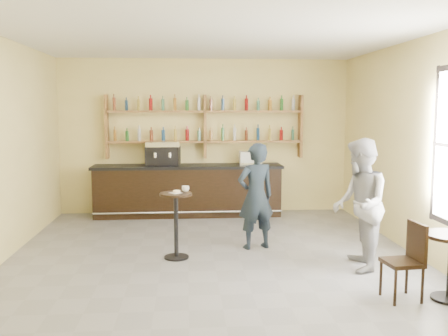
{
  "coord_description": "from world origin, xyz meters",
  "views": [
    {
      "loc": [
        -0.38,
        -6.94,
        2.17
      ],
      "look_at": [
        0.2,
        0.8,
        1.25
      ],
      "focal_mm": 40.0,
      "sensor_mm": 36.0,
      "label": 1
    }
  ],
  "objects": [
    {
      "name": "floor",
      "position": [
        0.0,
        0.0,
        0.0
      ],
      "size": [
        7.0,
        7.0,
        0.0
      ],
      "primitive_type": "plane",
      "color": "slate",
      "rests_on": "ground"
    },
    {
      "name": "ceiling",
      "position": [
        0.0,
        0.0,
        3.2
      ],
      "size": [
        7.0,
        7.0,
        0.0
      ],
      "primitive_type": "plane",
      "rotation": [
        3.14,
        0.0,
        0.0
      ],
      "color": "white",
      "rests_on": "wall_back"
    },
    {
      "name": "wall_back",
      "position": [
        0.0,
        3.5,
        1.6
      ],
      "size": [
        7.0,
        0.0,
        7.0
      ],
      "primitive_type": "plane",
      "rotation": [
        1.57,
        0.0,
        0.0
      ],
      "color": "#E6D282",
      "rests_on": "floor"
    },
    {
      "name": "wall_front",
      "position": [
        0.0,
        -3.5,
        1.6
      ],
      "size": [
        7.0,
        0.0,
        7.0
      ],
      "primitive_type": "plane",
      "rotation": [
        -1.57,
        0.0,
        0.0
      ],
      "color": "#E6D282",
      "rests_on": "floor"
    },
    {
      "name": "wall_right",
      "position": [
        3.0,
        0.0,
        1.6
      ],
      "size": [
        0.0,
        7.0,
        7.0
      ],
      "primitive_type": "plane",
      "rotation": [
        1.57,
        0.0,
        -1.57
      ],
      "color": "#E6D282",
      "rests_on": "floor"
    },
    {
      "name": "shelf_unit",
      "position": [
        0.0,
        3.37,
        1.81
      ],
      "size": [
        4.0,
        0.26,
        1.4
      ],
      "primitive_type": null,
      "color": "brown",
      "rests_on": "wall_back"
    },
    {
      "name": "liquor_bottles",
      "position": [
        0.0,
        3.37,
        1.98
      ],
      "size": [
        3.68,
        0.1,
        1.0
      ],
      "primitive_type": null,
      "color": "#8C5919",
      "rests_on": "shelf_unit"
    },
    {
      "name": "bar_counter",
      "position": [
        -0.36,
        3.15,
        0.52
      ],
      "size": [
        3.83,
        0.75,
        1.04
      ],
      "primitive_type": null,
      "color": "black",
      "rests_on": "floor"
    },
    {
      "name": "espresso_machine",
      "position": [
        -0.86,
        3.15,
        1.28
      ],
      "size": [
        0.71,
        0.5,
        0.48
      ],
      "primitive_type": null,
      "rotation": [
        0.0,
        0.0,
        -0.1
      ],
      "color": "black",
      "rests_on": "bar_counter"
    },
    {
      "name": "pastry_case",
      "position": [
        0.91,
        3.15,
        1.17
      ],
      "size": [
        0.47,
        0.39,
        0.27
      ],
      "primitive_type": null,
      "rotation": [
        0.0,
        0.0,
        0.07
      ],
      "color": "silver",
      "rests_on": "bar_counter"
    },
    {
      "name": "pedestal_table",
      "position": [
        -0.54,
        0.19,
        0.48
      ],
      "size": [
        0.53,
        0.53,
        0.97
      ],
      "primitive_type": null,
      "rotation": [
        0.0,
        0.0,
        -0.14
      ],
      "color": "black",
      "rests_on": "floor"
    },
    {
      "name": "napkin",
      "position": [
        -0.54,
        0.19,
        0.97
      ],
      "size": [
        0.21,
        0.21,
        0.0
      ],
      "primitive_type": "cube",
      "rotation": [
        0.0,
        0.0,
        0.68
      ],
      "color": "white",
      "rests_on": "pedestal_table"
    },
    {
      "name": "donut",
      "position": [
        -0.53,
        0.18,
        0.99
      ],
      "size": [
        0.14,
        0.14,
        0.04
      ],
      "primitive_type": "torus",
      "rotation": [
        0.0,
        0.0,
        -0.39
      ],
      "color": "gold",
      "rests_on": "napkin"
    },
    {
      "name": "cup_pedestal",
      "position": [
        -0.4,
        0.29,
        1.01
      ],
      "size": [
        0.12,
        0.12,
        0.09
      ],
      "primitive_type": "imported",
      "rotation": [
        0.0,
        0.0,
        -0.11
      ],
      "color": "white",
      "rests_on": "pedestal_table"
    },
    {
      "name": "man_main",
      "position": [
        0.68,
        0.63,
        0.83
      ],
      "size": [
        0.69,
        0.55,
        1.65
      ],
      "primitive_type": "imported",
      "rotation": [
        0.0,
        0.0,
        3.44
      ],
      "color": "black",
      "rests_on": "floor"
    },
    {
      "name": "chair_west",
      "position": [
        2.05,
        -1.61,
        0.45
      ],
      "size": [
        0.42,
        0.42,
        0.89
      ],
      "primitive_type": null,
      "rotation": [
        0.0,
        0.0,
        -1.47
      ],
      "color": "black",
      "rests_on": "floor"
    },
    {
      "name": "patron_second",
      "position": [
        1.93,
        -0.51,
        0.89
      ],
      "size": [
        0.83,
        0.98,
        1.79
      ],
      "primitive_type": "imported",
      "rotation": [
        0.0,
        0.0,
        -1.77
      ],
      "color": "gray",
      "rests_on": "floor"
    }
  ]
}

